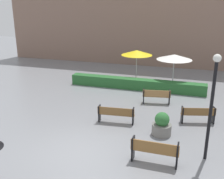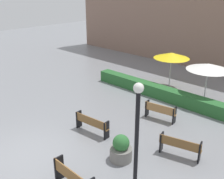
# 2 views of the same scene
# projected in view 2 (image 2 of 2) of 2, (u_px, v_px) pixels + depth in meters

# --- Properties ---
(ground_plane) EXTENTS (60.00, 60.00, 0.00)m
(ground_plane) POSITION_uv_depth(u_px,v_px,m) (27.00, 153.00, 10.70)
(ground_plane) COLOR gray
(bench_far_right) EXTENTS (1.64, 0.71, 0.82)m
(bench_far_right) POSITION_uv_depth(u_px,v_px,m) (180.00, 146.00, 10.33)
(bench_far_right) COLOR brown
(bench_far_right) RESTS_ON ground
(bench_back_row) EXTENTS (1.61, 0.59, 0.84)m
(bench_back_row) POSITION_uv_depth(u_px,v_px,m) (160.00, 111.00, 13.19)
(bench_back_row) COLOR #9E7242
(bench_back_row) RESTS_ON ground
(bench_near_right) EXTENTS (1.73, 0.38, 0.93)m
(bench_near_right) POSITION_uv_depth(u_px,v_px,m) (73.00, 178.00, 8.54)
(bench_near_right) COLOR olive
(bench_near_right) RESTS_ON ground
(bench_mid_center) EXTENTS (1.81, 0.50, 0.83)m
(bench_mid_center) POSITION_uv_depth(u_px,v_px,m) (92.00, 123.00, 11.99)
(bench_mid_center) COLOR brown
(bench_mid_center) RESTS_ON ground
(planter_pot) EXTENTS (0.86, 0.86, 1.06)m
(planter_pot) POSITION_uv_depth(u_px,v_px,m) (121.00, 149.00, 10.17)
(planter_pot) COLOR slate
(planter_pot) RESTS_ON ground
(lamp_post) EXTENTS (0.28, 0.28, 3.99)m
(lamp_post) POSITION_uv_depth(u_px,v_px,m) (137.00, 136.00, 7.31)
(lamp_post) COLOR black
(lamp_post) RESTS_ON ground
(patio_umbrella_yellow) EXTENTS (2.24, 2.24, 2.32)m
(patio_umbrella_yellow) POSITION_uv_depth(u_px,v_px,m) (172.00, 55.00, 16.76)
(patio_umbrella_yellow) COLOR silver
(patio_umbrella_yellow) RESTS_ON ground
(patio_umbrella_white) EXTENTS (2.37, 2.37, 2.28)m
(patio_umbrella_white) POSITION_uv_depth(u_px,v_px,m) (208.00, 67.00, 14.61)
(patio_umbrella_white) COLOR silver
(patio_umbrella_white) RESTS_ON ground
(hedge_strip) EXTENTS (9.12, 0.70, 0.70)m
(hedge_strip) POSITION_uv_depth(u_px,v_px,m) (158.00, 92.00, 15.91)
(hedge_strip) COLOR #28602D
(hedge_strip) RESTS_ON ground
(building_facade) EXTENTS (28.00, 1.20, 9.61)m
(building_facade) POSITION_uv_depth(u_px,v_px,m) (217.00, 6.00, 19.66)
(building_facade) COLOR #846656
(building_facade) RESTS_ON ground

